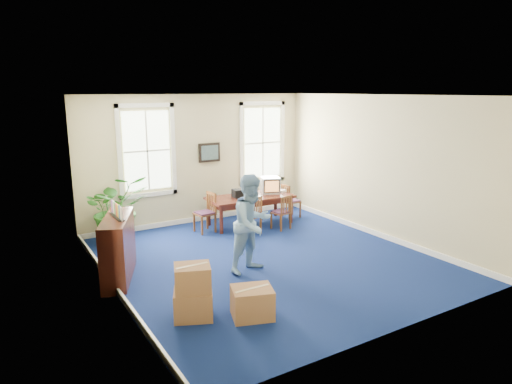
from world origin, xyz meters
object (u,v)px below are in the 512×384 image
chair_near_left (250,215)px  cardboard_boxes (203,285)px  crt_tv (270,185)px  potted_plant (117,208)px  conference_table (250,210)px  credenza (118,247)px  man (252,223)px

chair_near_left → cardboard_boxes: chair_near_left is taller
crt_tv → chair_near_left: crt_tv is taller
crt_tv → potted_plant: size_ratio=0.32×
conference_table → credenza: bearing=-152.6°
conference_table → cardboard_boxes: bearing=-126.1°
chair_near_left → cardboard_boxes: size_ratio=0.61×
man → credenza: 2.42m
potted_plant → man: bearing=-60.6°
conference_table → crt_tv: 0.84m
credenza → cardboard_boxes: bearing=-45.8°
conference_table → credenza: size_ratio=1.44×
credenza → crt_tv: bearing=44.6°
crt_tv → chair_near_left: 1.39m
cardboard_boxes → credenza: bearing=111.2°
crt_tv → potted_plant: (-3.80, 0.32, -0.17)m
conference_table → credenza: credenza is taller
chair_near_left → man: size_ratio=0.50×
crt_tv → credenza: (-4.33, -1.72, -0.35)m
credenza → cardboard_boxes: credenza is taller
conference_table → man: bearing=-116.7°
credenza → potted_plant: size_ratio=0.97×
crt_tv → cardboard_boxes: 5.14m
potted_plant → cardboard_boxes: (0.22, -3.98, -0.32)m
chair_near_left → crt_tv: bearing=-166.9°
conference_table → chair_near_left: (-0.43, -0.72, 0.10)m
chair_near_left → potted_plant: size_ratio=0.61×
credenza → cardboard_boxes: 2.08m
conference_table → potted_plant: size_ratio=1.40×
chair_near_left → credenza: bearing=-6.8°
crt_tv → man: 3.40m
potted_plant → cardboard_boxes: bearing=-86.8°
crt_tv → chair_near_left: size_ratio=0.53×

